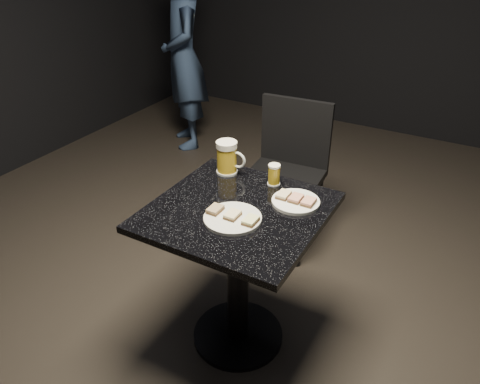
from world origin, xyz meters
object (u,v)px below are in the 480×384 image
Objects in this scene: patron at (184,58)px; chair at (287,166)px; plate_large at (233,218)px; plate_small at (296,202)px; table at (238,255)px; beer_mug at (227,157)px; beer_tumbler at (274,175)px.

patron is 1.75× the size of chair.
plate_small is at bearing 55.33° from plate_large.
plate_small is (0.17, 0.24, 0.00)m from plate_large.
chair is (-0.17, 0.90, -0.01)m from table.
beer_mug is (-0.39, 0.10, 0.07)m from plate_small.
table is 0.84× the size of chair.
beer_mug is at bearing 166.23° from plate_small.
beer_tumbler is at bearing 87.56° from plate_large.
patron is 2.40m from table.
beer_mug reaches higher than table.
plate_large is 2.46m from patron.
plate_large is at bearing -78.79° from chair.
plate_large is at bearing -124.67° from plate_small.
beer_mug reaches higher than beer_tumbler.
plate_large reaches higher than table.
plate_large is 2.39× the size of beer_tumbler.
chair is at bearing 116.13° from plate_small.
chair is (0.03, 0.64, -0.33)m from beer_mug.
chair is (-0.21, 0.64, -0.30)m from beer_tumbler.
patron is 2.08× the size of table.
patron is (-1.75, 1.64, 0.02)m from plate_small.
plate_small is at bearing 39.82° from table.
patron reaches higher than plate_small.
beer_mug is at bearing -178.63° from beer_tumbler.
chair is at bearing 108.20° from beer_tumbler.
table is 0.46m from beer_mug.
plate_small is 0.19m from beer_tumbler.
chair is at bearing 101.21° from plate_large.
plate_small is at bearing -33.73° from beer_tumbler.
table is 7.65× the size of beer_tumbler.
chair reaches higher than beer_tumbler.
beer_tumbler is (1.60, -1.54, 0.02)m from patron.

